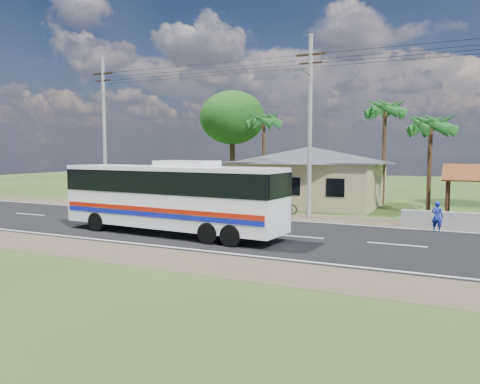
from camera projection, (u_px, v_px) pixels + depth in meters
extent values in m
plane|color=#284719|center=(215.00, 230.00, 24.12)|extent=(120.00, 120.00, 0.00)
cube|color=black|center=(215.00, 230.00, 24.12)|extent=(120.00, 10.00, 0.02)
cube|color=brown|center=(264.00, 215.00, 29.96)|extent=(120.00, 3.00, 0.01)
cube|color=brown|center=(135.00, 255.00, 18.29)|extent=(120.00, 3.00, 0.01)
cube|color=silver|center=(252.00, 218.00, 28.34)|extent=(120.00, 0.15, 0.01)
cube|color=silver|center=(162.00, 246.00, 19.90)|extent=(120.00, 0.15, 0.01)
cube|color=silver|center=(215.00, 229.00, 24.12)|extent=(120.00, 0.15, 0.01)
cube|color=#C6B384|center=(309.00, 184.00, 35.22)|extent=(10.00, 8.00, 3.20)
cube|color=#4C4F54|center=(310.00, 162.00, 35.08)|extent=(10.60, 8.60, 0.10)
pyramid|color=#4C4F54|center=(310.00, 147.00, 34.98)|extent=(12.40, 10.00, 1.20)
cube|color=black|center=(251.00, 185.00, 32.90)|extent=(1.20, 0.08, 1.20)
cube|color=black|center=(292.00, 186.00, 31.61)|extent=(1.20, 0.08, 1.20)
cube|color=black|center=(335.00, 188.00, 30.31)|extent=(1.20, 0.08, 1.20)
cylinder|color=#3C2615|center=(447.00, 202.00, 25.40)|extent=(0.16, 0.16, 2.60)
cylinder|color=#3C2615|center=(449.00, 196.00, 28.64)|extent=(0.16, 0.16, 2.60)
cube|color=#9E9E99|center=(473.00, 222.00, 23.93)|extent=(7.00, 0.30, 0.90)
cylinder|color=#9E9E99|center=(104.00, 132.00, 35.09)|extent=(0.26, 0.26, 11.00)
cube|color=#3C2615|center=(103.00, 74.00, 34.72)|extent=(1.80, 0.12, 0.12)
cube|color=#3C2615|center=(103.00, 81.00, 34.76)|extent=(1.40, 0.10, 0.10)
cylinder|color=#9E9E99|center=(310.00, 127.00, 28.18)|extent=(0.26, 0.26, 11.00)
cube|color=#3C2615|center=(311.00, 54.00, 27.81)|extent=(1.80, 0.12, 0.12)
cube|color=#3C2615|center=(311.00, 63.00, 27.85)|extent=(1.40, 0.10, 0.10)
cylinder|color=gray|center=(305.00, 72.00, 27.02)|extent=(0.08, 2.00, 0.08)
cube|color=gray|center=(300.00, 70.00, 26.12)|extent=(0.50, 0.18, 0.12)
cylinder|color=black|center=(195.00, 68.00, 31.28)|extent=(16.00, 0.02, 0.02)
cylinder|color=black|center=(448.00, 46.00, 24.59)|extent=(15.00, 0.02, 0.02)
cylinder|color=#47301E|center=(429.00, 168.00, 29.64)|extent=(0.28, 0.28, 6.00)
cylinder|color=#47301E|center=(384.00, 155.00, 35.12)|extent=(0.28, 0.28, 7.50)
cylinder|color=#47301E|center=(264.00, 158.00, 39.91)|extent=(0.28, 0.28, 7.00)
cylinder|color=#47301E|center=(232.00, 163.00, 43.48)|extent=(0.50, 0.50, 5.95)
ellipsoid|color=#143C10|center=(232.00, 118.00, 43.11)|extent=(6.00, 6.00, 4.92)
cube|color=white|center=(171.00, 196.00, 22.63)|extent=(11.71, 3.18, 2.89)
cube|color=black|center=(171.00, 181.00, 22.57)|extent=(11.76, 3.24, 1.06)
cube|color=black|center=(86.00, 184.00, 25.44)|extent=(0.26, 2.22, 1.74)
cube|color=#AF180A|center=(155.00, 210.00, 21.61)|extent=(11.36, 0.80, 0.21)
cube|color=#0E169A|center=(155.00, 215.00, 21.63)|extent=(11.36, 0.80, 0.21)
cube|color=white|center=(187.00, 164.00, 22.02)|extent=(2.99, 1.73, 0.29)
cylinder|color=black|center=(97.00, 222.00, 23.68)|extent=(0.99, 0.40, 0.96)
cylinder|color=black|center=(128.00, 217.00, 25.61)|extent=(0.99, 0.40, 0.96)
cylinder|color=black|center=(208.00, 233.00, 20.37)|extent=(0.99, 0.40, 0.96)
cylinder|color=black|center=(234.00, 226.00, 22.29)|extent=(0.99, 0.40, 0.96)
cylinder|color=black|center=(231.00, 236.00, 19.80)|extent=(0.99, 0.40, 0.96)
cylinder|color=black|center=(255.00, 228.00, 21.72)|extent=(0.99, 0.40, 0.96)
imported|color=black|center=(282.00, 206.00, 30.09)|extent=(2.00, 0.91, 1.01)
imported|color=navy|center=(437.00, 217.00, 23.42)|extent=(0.65, 0.51, 1.57)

